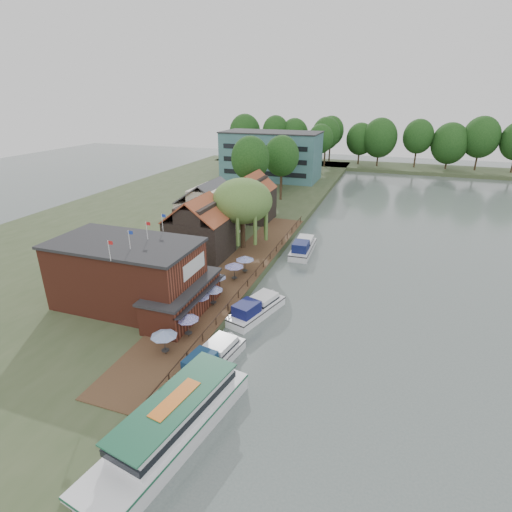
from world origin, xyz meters
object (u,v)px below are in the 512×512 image
(cruiser_2, at_px, (303,245))
(swan, at_px, (188,382))
(cottage_c, at_px, (252,197))
(umbrella_2, at_px, (200,303))
(pub, at_px, (143,276))
(umbrella_0, at_px, (165,342))
(willow, at_px, (243,214))
(cruiser_0, at_px, (212,356))
(umbrella_5, at_px, (234,272))
(cruiser_1, at_px, (256,306))
(cottage_a, at_px, (199,228))
(umbrella_4, at_px, (217,283))
(umbrella_6, at_px, (245,264))
(umbrella_3, at_px, (213,295))
(cottage_b, at_px, (211,208))
(hotel_block, at_px, (271,156))
(tour_boat, at_px, (170,423))

(cruiser_2, height_order, swan, cruiser_2)
(cottage_c, xyz_separation_m, umbrella_2, (6.11, -33.36, -2.96))
(pub, relative_size, umbrella_2, 8.42)
(cottage_c, height_order, umbrella_0, cottage_c)
(umbrella_0, bearing_deg, pub, 133.53)
(willow, height_order, swan, willow)
(willow, bearing_deg, cottage_c, 104.04)
(cruiser_0, bearing_deg, umbrella_5, 113.60)
(pub, relative_size, cruiser_1, 2.18)
(pub, bearing_deg, swan, -41.99)
(cottage_a, bearing_deg, umbrella_4, -54.22)
(cruiser_0, height_order, cruiser_2, cruiser_2)
(umbrella_2, relative_size, umbrella_6, 1.00)
(umbrella_4, distance_m, cruiser_1, 5.70)
(umbrella_0, relative_size, cruiser_2, 0.24)
(umbrella_3, bearing_deg, cottage_b, 115.55)
(umbrella_6, relative_size, swan, 5.40)
(umbrella_3, height_order, cruiser_0, umbrella_3)
(umbrella_5, relative_size, cruiser_1, 0.26)
(cruiser_2, bearing_deg, cottage_b, 172.81)
(cottage_b, bearing_deg, swan, -68.08)
(cruiser_1, relative_size, swan, 20.85)
(cottage_c, bearing_deg, umbrella_5, -75.26)
(hotel_block, bearing_deg, tour_boat, -77.27)
(cruiser_1, bearing_deg, cruiser_2, 104.85)
(cruiser_0, bearing_deg, pub, 160.02)
(tour_boat, bearing_deg, cruiser_0, 105.52)
(tour_boat, bearing_deg, umbrella_0, 133.29)
(cottage_c, xyz_separation_m, umbrella_4, (5.87, -28.53, -2.96))
(cottage_b, distance_m, umbrella_0, 33.57)
(hotel_block, distance_m, cruiser_0, 79.19)
(umbrella_5, height_order, swan, umbrella_5)
(umbrella_3, height_order, swan, umbrella_3)
(cottage_a, relative_size, willow, 0.82)
(umbrella_5, distance_m, tour_boat, 23.62)
(cottage_a, xyz_separation_m, umbrella_6, (8.04, -3.49, -2.96))
(umbrella_4, relative_size, cruiser_0, 0.26)
(cruiser_1, xyz_separation_m, swan, (-1.71, -12.41, -0.88))
(pub, bearing_deg, umbrella_3, 20.60)
(umbrella_0, height_order, umbrella_2, same)
(cruiser_0, distance_m, cruiser_1, 9.66)
(cottage_b, bearing_deg, umbrella_0, -71.82)
(umbrella_0, bearing_deg, cruiser_1, 65.79)
(umbrella_4, relative_size, cruiser_2, 0.24)
(willow, bearing_deg, umbrella_3, -79.49)
(umbrella_6, bearing_deg, cottage_c, 107.37)
(umbrella_2, distance_m, umbrella_5, 8.42)
(cottage_b, relative_size, umbrella_2, 4.04)
(tour_boat, bearing_deg, umbrella_4, 115.38)
(willow, bearing_deg, umbrella_4, -80.74)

